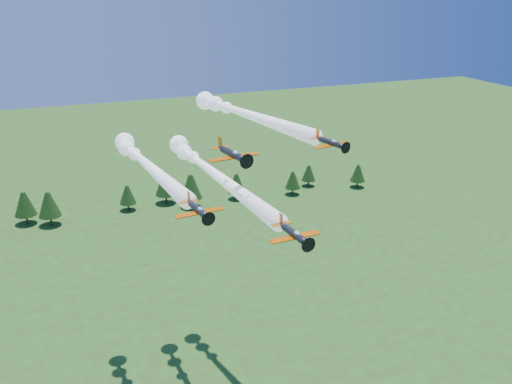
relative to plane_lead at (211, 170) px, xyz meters
name	(u,v)px	position (x,y,z in m)	size (l,w,h in m)	color
plane_lead	(211,170)	(0.00, 0.00, 0.00)	(8.73, 52.66, 3.70)	black
plane_left	(144,162)	(-10.57, 4.38, 1.51)	(9.13, 43.69, 3.70)	black
plane_right	(243,113)	(8.74, 7.22, 8.00)	(12.95, 43.45, 3.70)	black
plane_slot	(233,154)	(0.04, -11.42, 6.10)	(8.36, 9.13, 2.92)	black
treeline	(103,197)	(-9.21, 90.13, -35.61)	(173.80, 17.40, 11.75)	#382314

